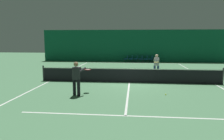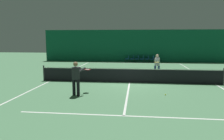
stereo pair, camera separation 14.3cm
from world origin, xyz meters
name	(u,v)px [view 1 (the left image)]	position (x,y,z in m)	size (l,w,h in m)	color
ground_plane	(129,83)	(0.00, 0.00, 0.00)	(60.00, 60.00, 0.00)	#4C7F56
backdrop_curtain	(132,46)	(0.00, 13.52, 2.02)	(23.00, 0.12, 4.03)	#0F5138
court_line_baseline_far	(132,63)	(0.00, 11.90, 0.00)	(11.00, 0.10, 0.00)	white
court_line_service_far	(131,69)	(0.00, 6.40, 0.00)	(8.25, 0.10, 0.00)	white
court_line_service_near	(125,116)	(0.00, -6.40, 0.00)	(8.25, 0.10, 0.00)	white
court_line_sideline_left	(50,81)	(-5.50, 0.00, 0.00)	(0.10, 23.80, 0.00)	white
court_line_sideline_right	(215,84)	(5.50, 0.00, 0.00)	(0.10, 23.80, 0.00)	white
court_line_centre	(129,83)	(0.00, 0.00, 0.00)	(0.10, 12.80, 0.00)	white
tennis_net	(129,75)	(0.00, 0.00, 0.51)	(12.00, 0.10, 1.07)	black
player_near	(77,76)	(-2.60, -3.65, 1.02)	(0.87, 1.42, 1.75)	black
player_far	(156,64)	(2.01, 2.65, 1.00)	(0.52, 1.40, 1.72)	navy
courtside_chair_0	(126,58)	(-0.68, 12.97, 0.49)	(0.44, 0.44, 0.84)	#2D2D2D
courtside_chair_1	(131,58)	(-0.07, 12.97, 0.49)	(0.44, 0.44, 0.84)	#2D2D2D
courtside_chair_2	(136,58)	(0.54, 12.97, 0.49)	(0.44, 0.44, 0.84)	#2D2D2D
courtside_chair_3	(141,58)	(1.15, 12.97, 0.49)	(0.44, 0.44, 0.84)	#2D2D2D
courtside_chair_4	(146,58)	(1.76, 12.97, 0.49)	(0.44, 0.44, 0.84)	#2D2D2D
courtside_chair_5	(151,58)	(2.37, 12.97, 0.49)	(0.44, 0.44, 0.84)	#2D2D2D
courtside_chair_6	(156,59)	(2.98, 12.97, 0.49)	(0.44, 0.44, 0.84)	#2D2D2D
tennis_ball	(166,95)	(1.95, -3.11, 0.03)	(0.07, 0.07, 0.07)	#D1DB33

